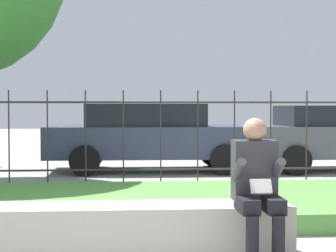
% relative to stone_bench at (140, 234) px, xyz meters
% --- Properties ---
extents(stone_bench, '(2.78, 0.54, 0.49)m').
position_rel_stone_bench_xyz_m(stone_bench, '(0.00, 0.00, 0.00)').
color(stone_bench, '#B7B2A3').
rests_on(stone_bench, ground_plane).
extents(person_seated_reader, '(0.42, 0.73, 1.29)m').
position_rel_stone_bench_xyz_m(person_seated_reader, '(1.02, -0.30, 0.49)').
color(person_seated_reader, black).
rests_on(person_seated_reader, ground_plane).
extents(grass_berm, '(10.12, 2.81, 0.23)m').
position_rel_stone_bench_xyz_m(grass_berm, '(-0.17, 2.10, -0.10)').
color(grass_berm, '#569342').
rests_on(grass_berm, ground_plane).
extents(iron_fence, '(8.12, 0.03, 1.66)m').
position_rel_stone_bench_xyz_m(iron_fence, '(-0.17, 4.23, 0.65)').
color(iron_fence, '#332D28').
rests_on(iron_fence, ground_plane).
extents(car_parked_center, '(4.57, 1.95, 1.44)m').
position_rel_stone_bench_xyz_m(car_parked_center, '(0.43, 6.93, 0.55)').
color(car_parked_center, '#383D56').
rests_on(car_parked_center, ground_plane).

